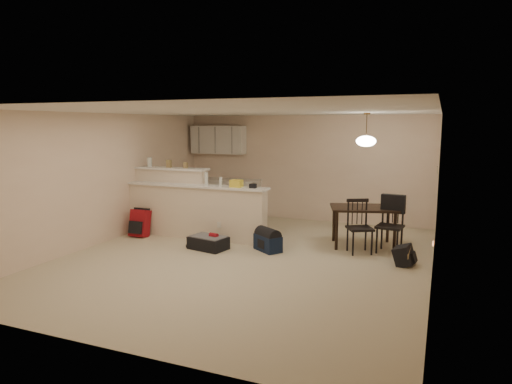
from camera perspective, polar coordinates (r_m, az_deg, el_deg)
The scene contains 21 objects.
room at distance 7.70m, azimuth -1.29°, elevation 0.72°, with size 7.00×7.02×2.50m.
breakfast_bar at distance 9.46m, azimuth -8.68°, elevation -1.85°, with size 3.08×0.58×1.39m.
upper_cabinets at distance 11.58m, azimuth -4.74°, elevation 6.52°, with size 1.40×0.34×0.70m, color white.
kitchen_counter at distance 11.52m, azimuth -4.06°, elevation -0.74°, with size 1.80×0.60×0.90m, color white.
thermostat at distance 8.58m, azimuth 21.75°, elevation 2.60°, with size 0.02×0.12×0.12m, color beige.
jar at distance 9.99m, azimuth -13.16°, elevation 3.67°, with size 0.10×0.10×0.20m, color silver.
cereal_box at distance 9.72m, azimuth -10.83°, elevation 3.49°, with size 0.10×0.07×0.16m, color olive.
small_box at distance 9.51m, azimuth -8.79°, elevation 3.31°, with size 0.08×0.06×0.12m, color olive.
bottle_a at distance 9.05m, azimuth -6.23°, elevation 1.64°, with size 0.07×0.07×0.26m, color silver.
bottle_b at distance 8.91m, azimuth -4.43°, elevation 1.30°, with size 0.06×0.06×0.18m, color silver.
bag_lump at distance 8.77m, azimuth -2.46°, elevation 1.07°, with size 0.22×0.18×0.14m, color olive.
pouch at distance 8.63m, azimuth -0.39°, elevation 0.76°, with size 0.12×0.10×0.08m, color olive.
dining_table at distance 8.81m, azimuth 13.29°, elevation -2.41°, with size 1.38×1.12×0.75m.
pendant_lamp at distance 8.66m, azimuth 13.59°, elevation 6.26°, with size 0.36×0.36×0.62m.
dining_chair_near at distance 8.34m, azimuth 12.86°, elevation -4.27°, with size 0.42×0.40×0.96m, color black, non-canonical shape.
dining_chair_far at distance 8.51m, azimuth 16.39°, elevation -3.98°, with size 0.44×0.42×1.01m, color black, non-canonical shape.
suitcase at distance 8.53m, azimuth -5.98°, elevation -6.35°, with size 0.68×0.44×0.23m, color black.
red_backpack at distance 9.68m, azimuth -14.31°, elevation -3.80°, with size 0.37×0.23×0.55m, color maroon.
navy_duffel at distance 8.36m, azimuth 1.49°, elevation -6.38°, with size 0.54×0.29×0.29m, color #111E38.
black_daypack at distance 7.91m, azimuth 18.01°, elevation -7.57°, with size 0.36×0.25×0.32m, color black.
cardboard_sheet at distance 7.91m, azimuth 18.64°, elevation -7.73°, with size 0.37×0.02×0.28m, color olive.
Camera 1 is at (3.05, -6.99, 2.29)m, focal length 32.00 mm.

